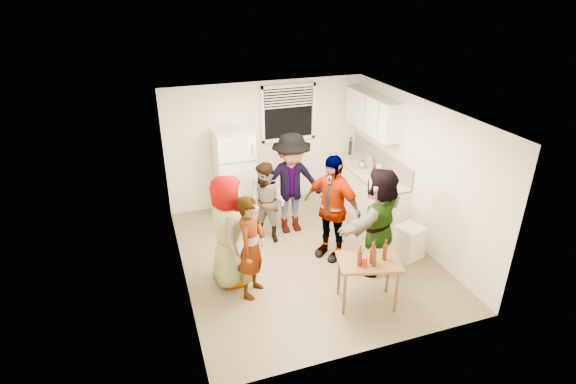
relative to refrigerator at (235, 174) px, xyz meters
name	(u,v)px	position (x,y,z in m)	size (l,w,h in m)	color
room	(306,256)	(0.75, -1.88, -0.85)	(4.00, 4.50, 2.50)	silver
window	(288,113)	(1.20, 0.33, 1.00)	(1.12, 0.10, 1.06)	white
refrigerator	(235,174)	(0.00, 0.00, 0.00)	(0.70, 0.70, 1.70)	white
counter_lower	(365,191)	(2.45, -0.73, -0.42)	(0.60, 2.20, 0.86)	white
countertop	(367,170)	(2.45, -0.73, 0.03)	(0.64, 2.22, 0.04)	beige
backsplash	(381,159)	(2.74, -0.73, 0.23)	(0.03, 2.20, 0.36)	#ADA99F
upper_cabinets	(373,113)	(2.58, -0.53, 1.10)	(0.34, 1.60, 0.70)	white
kettle	(362,168)	(2.40, -0.61, 0.05)	(0.22, 0.18, 0.18)	silver
paper_towel	(377,178)	(2.43, -1.15, 0.05)	(0.11, 0.11, 0.24)	white
wine_bottle	(350,154)	(2.50, 0.14, 0.05)	(0.07, 0.07, 0.28)	black
beer_bottle_counter	(373,179)	(2.35, -1.16, 0.05)	(0.07, 0.07, 0.25)	#47230C
blue_cup	(376,185)	(2.25, -1.45, 0.05)	(0.09, 0.09, 0.12)	#1628A7
picture_frame	(370,159)	(2.67, -0.41, 0.12)	(0.02, 0.17, 0.14)	#E8D052
trash_bin	(409,243)	(2.37, -2.44, -0.60)	(0.38, 0.38, 0.56)	white
serving_table	(365,302)	(1.14, -3.29, -0.85)	(0.86, 0.57, 0.72)	brown
beer_bottle_table	(384,259)	(1.34, -3.33, -0.13)	(0.06, 0.06, 0.23)	#47230C
red_cup	(364,265)	(1.02, -3.35, -0.13)	(0.09, 0.09, 0.12)	#B51A14
guest_grey	(231,280)	(-0.58, -2.14, -0.85)	(0.86, 1.76, 0.56)	gray
guest_stripe	(253,292)	(-0.34, -2.53, -0.85)	(0.58, 1.59, 0.38)	#141933
guest_back_left	(268,239)	(0.29, -1.16, -0.85)	(0.71, 1.46, 0.55)	brown
guest_back_right	(291,230)	(0.81, -0.97, -0.85)	(1.21, 1.88, 0.70)	#414146
guest_black	(329,254)	(1.14, -1.97, -0.85)	(1.06, 1.80, 0.44)	black
guest_orange	(374,268)	(1.67, -2.56, -0.85)	(1.62, 1.74, 0.51)	#D56D45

